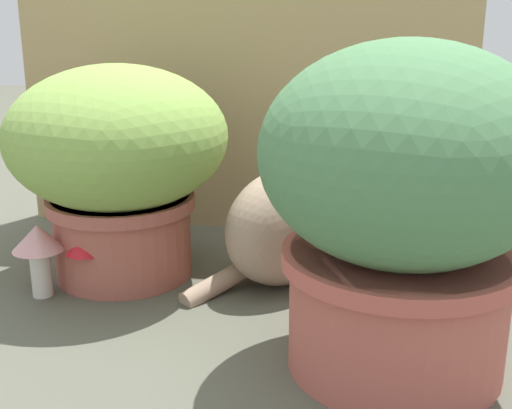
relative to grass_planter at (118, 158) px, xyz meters
name	(u,v)px	position (x,y,z in m)	size (l,w,h in m)	color
ground_plane	(149,310)	(0.10, -0.15, -0.23)	(6.00, 6.00, 0.00)	#535447
cardboard_backdrop	(241,31)	(0.17, 0.33, 0.22)	(1.02, 0.03, 0.90)	tan
grass_planter	(118,158)	(0.00, 0.00, 0.00)	(0.41, 0.41, 0.40)	#AD5A4B
leafy_planter	(403,198)	(0.51, -0.27, 0.02)	(0.40, 0.40, 0.47)	#B6594D
cat	(292,219)	(0.32, 0.02, -0.11)	(0.33, 0.32, 0.32)	tan
mushroom_ornament_pink	(38,246)	(-0.11, -0.12, -0.14)	(0.09, 0.09, 0.13)	silver
mushroom_ornament_red	(85,252)	(-0.03, -0.11, -0.15)	(0.07, 0.07, 0.12)	silver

